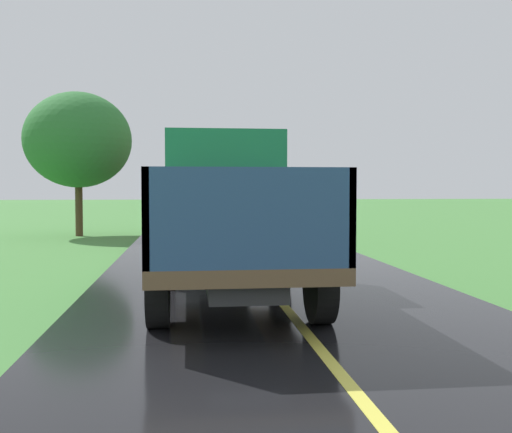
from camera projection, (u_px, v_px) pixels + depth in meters
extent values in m
cube|color=#2D2D30|center=(231.00, 263.00, 9.18)|extent=(0.90, 5.51, 0.24)
cube|color=brown|center=(231.00, 251.00, 9.17)|extent=(2.30, 5.80, 0.20)
cube|color=#197A4C|center=(224.00, 184.00, 11.05)|extent=(2.10, 1.90, 1.90)
cube|color=black|center=(221.00, 168.00, 11.98)|extent=(1.78, 0.02, 0.76)
cube|color=#2D517F|center=(155.00, 212.00, 8.04)|extent=(0.08, 3.85, 1.10)
cube|color=#2D517F|center=(315.00, 211.00, 8.30)|extent=(0.08, 3.85, 1.10)
cube|color=#2D517F|center=(251.00, 218.00, 6.30)|extent=(2.30, 0.08, 1.10)
cube|color=#2D517F|center=(227.00, 207.00, 10.04)|extent=(2.30, 0.08, 1.10)
cylinder|color=black|center=(167.00, 257.00, 10.85)|extent=(0.28, 1.00, 1.00)
cylinder|color=black|center=(280.00, 256.00, 11.09)|extent=(0.28, 1.00, 1.00)
cylinder|color=black|center=(158.00, 288.00, 7.48)|extent=(0.28, 1.00, 1.00)
cylinder|color=black|center=(320.00, 285.00, 7.72)|extent=(0.28, 1.00, 1.00)
ellipsoid|color=#AFBF27|center=(201.00, 215.00, 8.42)|extent=(0.59, 0.72, 0.43)
ellipsoid|color=gold|center=(254.00, 246.00, 7.37)|extent=(0.47, 0.52, 0.49)
ellipsoid|color=#B1D21C|center=(188.00, 213.00, 7.96)|extent=(0.50, 0.54, 0.50)
ellipsoid|color=#ACC729|center=(256.00, 237.00, 8.19)|extent=(0.57, 0.72, 0.46)
ellipsoid|color=#A2C92A|center=(198.00, 241.00, 7.88)|extent=(0.42, 0.44, 0.41)
ellipsoid|color=#A4D12C|center=(253.00, 232.00, 9.60)|extent=(0.55, 0.67, 0.46)
ellipsoid|color=#B0C526|center=(174.00, 215.00, 8.63)|extent=(0.43, 0.42, 0.52)
ellipsoid|color=gold|center=(234.00, 193.00, 9.37)|extent=(0.54, 0.64, 0.47)
ellipsoid|color=#A4CE30|center=(208.00, 216.00, 8.01)|extent=(0.44, 0.56, 0.46)
ellipsoid|color=#B6CB2A|center=(273.00, 249.00, 6.98)|extent=(0.56, 0.53, 0.42)
ellipsoid|color=#B5C91A|center=(305.00, 213.00, 7.84)|extent=(0.45, 0.46, 0.45)
ellipsoid|color=gold|center=(183.00, 212.00, 8.86)|extent=(0.55, 0.60, 0.44)
cube|color=#2D2D30|center=(208.00, 222.00, 20.64)|extent=(0.90, 5.51, 0.24)
cube|color=brown|center=(208.00, 216.00, 20.63)|extent=(2.30, 5.80, 0.20)
cube|color=red|center=(207.00, 186.00, 22.51)|extent=(2.10, 1.90, 1.90)
cube|color=black|center=(206.00, 178.00, 23.44)|extent=(1.79, 0.02, 0.76)
cube|color=#232328|center=(176.00, 198.00, 19.50)|extent=(0.08, 3.85, 1.10)
cube|color=#232328|center=(242.00, 198.00, 19.76)|extent=(0.08, 3.85, 1.10)
cube|color=#232328|center=(212.00, 199.00, 17.76)|extent=(2.30, 0.08, 1.10)
cube|color=#232328|center=(207.00, 197.00, 21.50)|extent=(2.30, 0.08, 1.10)
cylinder|color=black|center=(179.00, 222.00, 22.31)|extent=(0.28, 1.00, 1.00)
cylinder|color=black|center=(234.00, 221.00, 22.55)|extent=(0.28, 1.00, 1.00)
cylinder|color=black|center=(178.00, 228.00, 18.94)|extent=(0.28, 1.00, 1.00)
cylinder|color=black|center=(242.00, 227.00, 19.18)|extent=(0.28, 1.00, 1.00)
ellipsoid|color=#B2CB2E|center=(219.00, 191.00, 20.54)|extent=(0.49, 0.62, 0.42)
ellipsoid|color=#ABC933|center=(218.00, 199.00, 19.11)|extent=(0.46, 0.46, 0.42)
ellipsoid|color=gold|center=(233.00, 200.00, 21.24)|extent=(0.43, 0.54, 0.44)
ellipsoid|color=#ACBD29|center=(191.00, 200.00, 19.50)|extent=(0.56, 0.55, 0.41)
ellipsoid|color=gold|center=(208.00, 208.00, 21.06)|extent=(0.56, 0.63, 0.42)
ellipsoid|color=#B6D123|center=(199.00, 209.00, 19.55)|extent=(0.45, 0.42, 0.52)
ellipsoid|color=#A5CB21|center=(184.00, 199.00, 20.39)|extent=(0.58, 0.65, 0.49)
ellipsoid|color=#A9BC2B|center=(214.00, 199.00, 20.96)|extent=(0.60, 0.75, 0.49)
ellipsoid|color=#ABBC2E|center=(223.00, 199.00, 20.55)|extent=(0.52, 0.55, 0.51)
cylinder|color=#4C3823|center=(79.00, 209.00, 22.80)|extent=(0.28, 0.28, 2.08)
ellipsoid|color=#2D7033|center=(78.00, 140.00, 22.67)|extent=(4.08, 4.08, 3.67)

